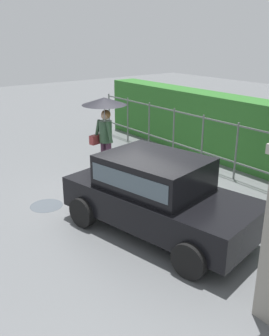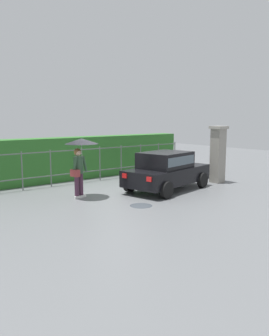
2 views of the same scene
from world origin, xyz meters
name	(u,v)px [view 1 (image 1 of 2)]	position (x,y,z in m)	size (l,w,h in m)	color
ground_plane	(126,189)	(0.00, 0.00, 0.00)	(40.00, 40.00, 0.00)	slate
car	(157,192)	(1.98, -0.70, 0.80)	(3.96, 2.43, 1.48)	black
pedestrian	(104,115)	(-1.24, 0.23, 1.60)	(1.15, 1.15, 2.07)	#47283D
fence_section	(219,143)	(0.54, 2.68, 0.82)	(10.61, 0.05, 1.50)	#59605B
hedge_row	(244,133)	(0.54, 3.72, 0.95)	(11.56, 0.90, 1.90)	#2D6B28
puddle_near	(46,206)	(-0.32, -1.95, 0.00)	(0.72, 0.72, 0.00)	#4C545B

